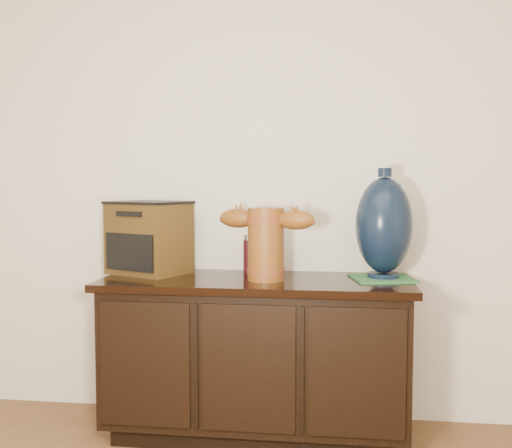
# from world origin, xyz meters

# --- Properties ---
(sideboard) EXTENTS (1.46, 0.56, 0.75)m
(sideboard) POSITION_xyz_m (0.00, 2.23, 0.39)
(sideboard) COLOR black
(sideboard) RESTS_ON ground
(terracotta_vessel) EXTENTS (0.48, 0.21, 0.34)m
(terracotta_vessel) POSITION_xyz_m (0.05, 2.19, 0.94)
(terracotta_vessel) COLOR brown
(terracotta_vessel) RESTS_ON sideboard
(tv_radio) EXTENTS (0.45, 0.41, 0.36)m
(tv_radio) POSITION_xyz_m (-0.55, 2.32, 0.94)
(tv_radio) COLOR #412C10
(tv_radio) RESTS_ON sideboard
(green_mat) EXTENTS (0.32, 0.32, 0.01)m
(green_mat) POSITION_xyz_m (0.59, 2.29, 0.76)
(green_mat) COLOR #2E6735
(green_mat) RESTS_ON sideboard
(lamp_base) EXTENTS (0.31, 0.31, 0.51)m
(lamp_base) POSITION_xyz_m (0.60, 2.29, 1.01)
(lamp_base) COLOR black
(lamp_base) RESTS_ON green_mat
(spray_can) EXTENTS (0.07, 0.07, 0.19)m
(spray_can) POSITION_xyz_m (-0.06, 2.43, 0.85)
(spray_can) COLOR #560E19
(spray_can) RESTS_ON sideboard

